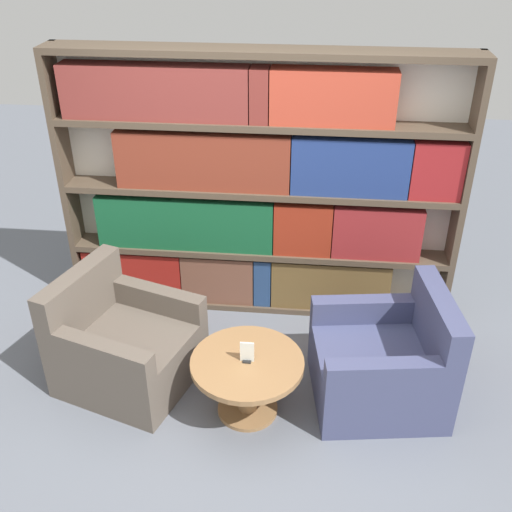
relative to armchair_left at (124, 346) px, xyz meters
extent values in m
plane|color=slate|center=(0.87, -0.45, -0.29)|extent=(14.00, 14.00, 0.00)
cube|color=silver|center=(0.87, 1.17, 0.80)|extent=(3.16, 0.05, 2.17)
cube|color=brown|center=(-0.68, 1.04, 0.80)|extent=(0.05, 0.30, 2.17)
cube|color=brown|center=(2.43, 1.04, 0.80)|extent=(0.05, 0.30, 2.17)
cube|color=brown|center=(0.87, 1.04, -0.26)|extent=(3.06, 0.30, 0.05)
cube|color=brown|center=(0.87, 1.04, 0.25)|extent=(3.06, 0.30, 0.05)
cube|color=brown|center=(0.87, 1.04, 0.80)|extent=(3.06, 0.30, 0.05)
cube|color=brown|center=(0.87, 1.04, 1.34)|extent=(3.06, 0.30, 0.05)
cube|color=brown|center=(0.87, 1.04, 1.85)|extent=(3.06, 0.30, 0.05)
cube|color=maroon|center=(-0.21, 1.02, -0.02)|extent=(0.84, 0.20, 0.44)
cube|color=brown|center=(0.53, 1.02, -0.02)|extent=(0.61, 0.20, 0.44)
cube|color=navy|center=(0.91, 1.02, -0.02)|extent=(0.14, 0.20, 0.44)
cube|color=brown|center=(1.48, 1.02, -0.02)|extent=(0.98, 0.20, 0.44)
cube|color=#165731|center=(0.27, 1.02, 0.50)|extent=(1.44, 0.20, 0.44)
cube|color=maroon|center=(1.23, 1.02, 0.50)|extent=(0.46, 0.20, 0.44)
cube|color=maroon|center=(1.82, 1.02, 0.50)|extent=(0.70, 0.20, 0.44)
cube|color=maroon|center=(0.44, 1.02, 1.04)|extent=(1.35, 0.20, 0.45)
cube|color=navy|center=(1.57, 1.02, 1.04)|extent=(0.88, 0.20, 0.45)
cube|color=maroon|center=(2.21, 1.02, 1.04)|extent=(0.38, 0.20, 0.45)
cube|color=brown|center=(0.11, 1.02, 1.56)|extent=(1.39, 0.20, 0.39)
cube|color=maroon|center=(0.88, 1.02, 1.56)|extent=(0.14, 0.20, 0.39)
cube|color=#BF412C|center=(1.40, 1.02, 1.56)|extent=(0.90, 0.20, 0.39)
cube|color=brown|center=(0.04, -0.01, -0.08)|extent=(1.08, 1.04, 0.42)
cube|color=brown|center=(-0.31, 0.10, 0.34)|extent=(0.38, 0.81, 0.42)
cube|color=brown|center=(0.00, -0.36, 0.22)|extent=(0.73, 0.34, 0.19)
cube|color=brown|center=(0.21, 0.29, 0.22)|extent=(0.73, 0.34, 0.19)
cube|color=#42476B|center=(1.81, -0.01, -0.08)|extent=(0.97, 0.93, 0.42)
cube|color=#42476B|center=(2.17, 0.04, 0.34)|extent=(0.25, 0.82, 0.42)
cube|color=#42476B|center=(1.69, 0.32, 0.22)|extent=(0.74, 0.22, 0.19)
cube|color=#42476B|center=(1.79, -0.36, 0.22)|extent=(0.74, 0.22, 0.19)
cylinder|color=olive|center=(0.92, -0.25, -0.09)|extent=(0.14, 0.14, 0.40)
cylinder|color=olive|center=(0.92, -0.25, -0.27)|extent=(0.42, 0.42, 0.03)
cylinder|color=olive|center=(0.92, -0.25, 0.14)|extent=(0.76, 0.76, 0.04)
cube|color=black|center=(0.92, -0.25, 0.16)|extent=(0.06, 0.06, 0.01)
cube|color=silver|center=(0.92, -0.25, 0.23)|extent=(0.09, 0.01, 0.15)
camera|label=1|loc=(1.29, -3.26, 2.76)|focal=42.00mm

